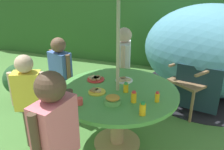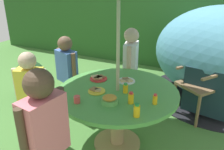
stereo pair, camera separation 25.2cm
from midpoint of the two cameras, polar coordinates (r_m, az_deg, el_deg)
name	(u,v)px [view 1 (the left image)]	position (r m, az deg, el deg)	size (l,w,h in m)	color
ground_plane	(117,143)	(2.99, -1.30, -16.07)	(10.00, 10.00, 0.02)	#477A38
hedge_backdrop	(159,22)	(5.37, 9.89, 12.20)	(9.00, 0.70, 1.81)	#285623
garden_table	(117,102)	(2.67, -1.41, -6.46)	(1.32, 1.32, 0.71)	tan
wooden_chair	(196,72)	(3.53, 17.37, 0.59)	(0.64, 0.63, 1.07)	brown
dome_tent	(210,51)	(4.18, 20.79, 5.44)	(2.56, 2.56, 1.46)	teal
potted_plant	(20,81)	(3.97, -22.86, -1.39)	(0.48, 0.48, 0.63)	#595960
child_in_white_shirt	(124,58)	(3.40, 0.72, 3.98)	(0.23, 0.40, 1.21)	brown
child_in_blue_shirt	(60,68)	(3.26, -14.38, 1.57)	(0.37, 0.26, 1.14)	brown
child_in_yellow_shirt	(28,91)	(2.77, -21.89, -3.59)	(0.36, 0.25, 1.12)	brown
child_in_pink_shirt	(55,131)	(1.86, -17.29, -12.67)	(0.24, 0.43, 1.28)	brown
snack_bowl	(113,100)	(2.33, -2.94, -5.99)	(0.16, 0.16, 0.08)	#66B259
plate_center_front	(124,80)	(2.81, 0.32, -1.26)	(0.21, 0.21, 0.03)	white
plate_mid_left	(97,91)	(2.56, -6.50, -3.95)	(0.19, 0.19, 0.03)	yellow
plate_mid_right	(95,79)	(2.86, -6.47, -0.94)	(0.21, 0.21, 0.03)	red
juice_bottle_near_left	(143,109)	(2.14, 3.94, -8.16)	(0.06, 0.06, 0.13)	yellow
juice_bottle_near_right	(134,97)	(2.34, 2.13, -5.35)	(0.06, 0.06, 0.12)	yellow
juice_bottle_far_left	(126,88)	(2.54, 0.49, -3.11)	(0.05, 0.05, 0.11)	yellow
juice_bottle_far_right	(157,97)	(2.37, 7.73, -5.32)	(0.05, 0.05, 0.11)	yellow
cup_near	(80,101)	(2.35, -10.78, -6.23)	(0.06, 0.06, 0.07)	#E04C47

